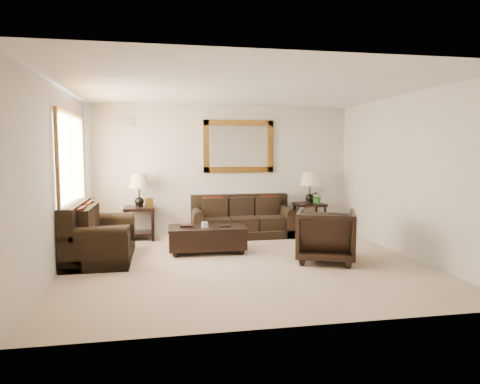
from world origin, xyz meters
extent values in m
cube|color=tan|center=(0.00, 0.00, 0.00)|extent=(5.50, 5.00, 0.01)
cube|color=white|center=(0.00, 0.00, 2.70)|extent=(5.50, 5.00, 0.01)
cube|color=beige|center=(0.00, 2.50, 1.35)|extent=(5.50, 0.01, 2.70)
cube|color=beige|center=(0.00, -2.50, 1.35)|extent=(5.50, 0.01, 2.70)
cube|color=beige|center=(-2.75, 0.00, 1.35)|extent=(0.01, 5.00, 2.70)
cube|color=beige|center=(2.75, 0.00, 1.35)|extent=(0.01, 5.00, 2.70)
cube|color=white|center=(-2.73, 0.90, 1.55)|extent=(0.01, 1.80, 1.50)
cube|color=brown|center=(-2.70, 0.90, 2.34)|extent=(0.06, 1.96, 0.08)
cube|color=brown|center=(-2.70, 0.90, 0.76)|extent=(0.06, 1.96, 0.08)
cube|color=brown|center=(-2.70, -0.04, 1.55)|extent=(0.06, 0.08, 1.50)
cube|color=brown|center=(-2.70, 1.84, 1.55)|extent=(0.06, 0.08, 1.50)
cube|color=brown|center=(-2.70, 0.90, 1.55)|extent=(0.05, 0.05, 1.50)
cube|color=#4B240F|center=(0.36, 2.46, 1.85)|extent=(1.50, 0.06, 1.10)
cube|color=white|center=(0.36, 2.48, 1.85)|extent=(1.26, 0.01, 0.86)
cube|color=#999999|center=(-1.90, 2.48, 2.35)|extent=(0.25, 0.02, 0.18)
cube|color=black|center=(0.36, 2.04, 0.08)|extent=(2.06, 0.89, 0.17)
cube|color=black|center=(0.36, 2.38, 0.63)|extent=(2.06, 0.21, 0.42)
cube|color=black|center=(-0.19, 2.02, 0.29)|extent=(0.53, 0.73, 0.25)
cube|color=black|center=(0.36, 2.02, 0.29)|extent=(0.53, 0.73, 0.25)
cube|color=black|center=(0.91, 2.02, 0.29)|extent=(0.53, 0.73, 0.25)
cube|color=black|center=(-0.56, 2.04, 0.25)|extent=(0.21, 0.89, 0.50)
cylinder|color=black|center=(-0.56, 2.04, 0.50)|extent=(0.21, 0.87, 0.21)
cube|color=black|center=(1.29, 2.04, 0.25)|extent=(0.21, 0.89, 0.50)
cylinder|color=black|center=(1.29, 2.04, 0.50)|extent=(0.21, 0.87, 0.21)
cube|color=#571A0B|center=(-0.24, 2.20, 0.63)|extent=(0.39, 0.17, 0.40)
cube|color=#571A0B|center=(0.96, 2.20, 0.63)|extent=(0.39, 0.17, 0.40)
cube|color=black|center=(-2.24, 0.64, 0.09)|extent=(0.98, 1.65, 0.19)
cube|color=black|center=(-2.62, 0.64, 0.70)|extent=(0.23, 1.65, 0.46)
cube|color=black|center=(-2.22, 0.34, 0.32)|extent=(0.80, 0.57, 0.28)
cube|color=black|center=(-2.22, 0.94, 0.32)|extent=(0.80, 0.57, 0.28)
cube|color=black|center=(-2.24, -0.07, 0.27)|extent=(0.98, 0.23, 0.55)
cylinder|color=black|center=(-2.24, -0.07, 0.55)|extent=(0.96, 0.23, 0.23)
cube|color=black|center=(-2.24, 1.35, 0.27)|extent=(0.98, 0.23, 0.55)
cylinder|color=black|center=(-2.24, 1.35, 0.55)|extent=(0.96, 0.23, 0.23)
cube|color=#571A0B|center=(-2.43, 0.29, 0.69)|extent=(0.19, 0.43, 0.44)
cube|color=#571A0B|center=(-2.43, 0.99, 0.69)|extent=(0.19, 0.43, 0.44)
cube|color=black|center=(-1.70, 2.16, 0.62)|extent=(0.60, 0.60, 0.05)
cube|color=black|center=(-1.70, 2.16, 0.13)|extent=(0.51, 0.51, 0.03)
cylinder|color=black|center=(-1.95, 1.91, 0.30)|extent=(0.05, 0.05, 0.60)
cylinder|color=black|center=(-1.44, 1.91, 0.30)|extent=(0.05, 0.05, 0.60)
cylinder|color=black|center=(-1.95, 2.42, 0.30)|extent=(0.05, 0.05, 0.60)
cylinder|color=black|center=(-1.44, 2.42, 0.30)|extent=(0.05, 0.05, 0.60)
sphere|color=black|center=(-1.70, 2.16, 0.76)|extent=(0.18, 0.18, 0.18)
cylinder|color=black|center=(-1.70, 2.16, 0.95)|extent=(0.03, 0.03, 0.39)
cone|color=tan|center=(-1.70, 2.16, 1.17)|extent=(0.41, 0.41, 0.28)
cube|color=#4B240F|center=(-1.50, 2.05, 0.74)|extent=(0.16, 0.11, 0.18)
cube|color=black|center=(1.85, 2.16, 0.62)|extent=(0.59, 0.59, 0.05)
cube|color=black|center=(1.85, 2.16, 0.13)|extent=(0.50, 0.50, 0.03)
cylinder|color=black|center=(1.59, 1.91, 0.30)|extent=(0.05, 0.05, 0.59)
cylinder|color=black|center=(2.10, 1.91, 0.30)|extent=(0.05, 0.05, 0.59)
cylinder|color=black|center=(1.59, 2.42, 0.30)|extent=(0.05, 0.05, 0.59)
cylinder|color=black|center=(2.10, 2.42, 0.30)|extent=(0.05, 0.05, 0.59)
sphere|color=black|center=(1.85, 2.16, 0.75)|extent=(0.18, 0.18, 0.18)
cylinder|color=black|center=(1.85, 2.16, 0.95)|extent=(0.03, 0.03, 0.39)
cone|color=tan|center=(1.85, 2.16, 1.16)|extent=(0.41, 0.41, 0.28)
sphere|color=black|center=(-1.05, 0.57, 0.05)|extent=(0.12, 0.12, 0.12)
sphere|color=black|center=(0.06, 0.57, 0.05)|extent=(0.12, 0.12, 0.12)
sphere|color=black|center=(-1.05, 1.07, 0.05)|extent=(0.12, 0.12, 0.12)
sphere|color=black|center=(0.06, 1.07, 0.05)|extent=(0.12, 0.12, 0.12)
cube|color=black|center=(-0.49, 0.82, 0.27)|extent=(1.32, 0.74, 0.37)
cube|color=black|center=(-0.49, 0.82, 0.43)|extent=(1.35, 0.76, 0.04)
cube|color=black|center=(-0.84, 0.87, 0.47)|extent=(0.23, 0.16, 0.03)
cube|color=black|center=(-0.19, 0.77, 0.46)|extent=(0.20, 0.15, 0.03)
cube|color=white|center=(-0.54, 0.72, 0.50)|extent=(0.10, 0.08, 0.10)
imported|color=black|center=(1.30, -0.12, 0.46)|extent=(1.14, 1.11, 0.92)
imported|color=#295E20|center=(1.98, 2.06, 0.77)|extent=(0.31, 0.34, 0.24)
camera|label=1|loc=(-1.26, -6.46, 1.75)|focal=32.00mm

